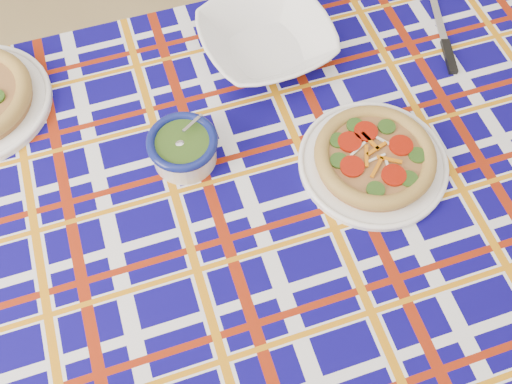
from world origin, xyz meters
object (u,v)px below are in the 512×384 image
object	(u,v)px
dining_table	(278,202)
serving_bowl	(266,41)
pesto_bowl	(183,147)
main_focaccia_plate	(375,157)

from	to	relation	value
dining_table	serving_bowl	bearing A→B (deg)	75.71
pesto_bowl	serving_bowl	xyz separation A→B (m)	(0.25, 0.21, -0.01)
main_focaccia_plate	pesto_bowl	bearing A→B (deg)	158.56
pesto_bowl	serving_bowl	size ratio (longest dim) A/B	0.49
serving_bowl	dining_table	bearing A→B (deg)	-105.27
dining_table	main_focaccia_plate	bearing A→B (deg)	-5.64
dining_table	pesto_bowl	xyz separation A→B (m)	(-0.16, 0.11, 0.12)
dining_table	pesto_bowl	size ratio (longest dim) A/B	12.07
main_focaccia_plate	pesto_bowl	size ratio (longest dim) A/B	2.20
dining_table	pesto_bowl	distance (m)	0.23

